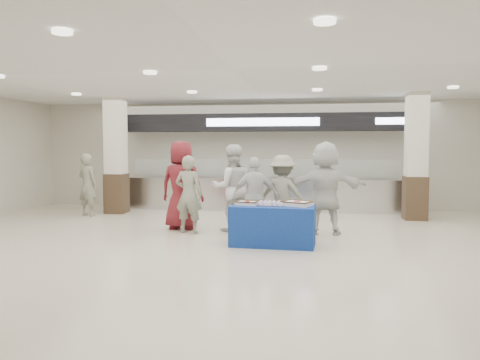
% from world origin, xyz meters
% --- Properties ---
extents(ground, '(14.00, 14.00, 0.00)m').
position_xyz_m(ground, '(0.00, 0.00, 0.00)').
color(ground, beige).
rests_on(ground, ground).
extents(serving_line, '(8.70, 0.85, 2.80)m').
position_xyz_m(serving_line, '(0.00, 5.40, 1.16)').
color(serving_line, silver).
rests_on(serving_line, ground).
extents(column_left, '(0.55, 0.55, 3.20)m').
position_xyz_m(column_left, '(-4.00, 4.20, 1.53)').
color(column_left, '#362618').
rests_on(column_left, ground).
extents(column_right, '(0.55, 0.55, 3.20)m').
position_xyz_m(column_right, '(4.00, 4.20, 1.53)').
color(column_right, '#362618').
rests_on(column_right, ground).
extents(display_table, '(1.59, 0.87, 0.75)m').
position_xyz_m(display_table, '(0.68, 0.51, 0.38)').
color(display_table, navy).
rests_on(display_table, ground).
extents(sheet_cake_left, '(0.45, 0.38, 0.09)m').
position_xyz_m(sheet_cake_left, '(0.19, 0.54, 0.79)').
color(sheet_cake_left, white).
rests_on(sheet_cake_left, display_table).
extents(sheet_cake_right, '(0.62, 0.56, 0.10)m').
position_xyz_m(sheet_cake_right, '(1.13, 0.53, 0.80)').
color(sheet_cake_right, white).
rests_on(sheet_cake_right, display_table).
extents(cupcake_tray, '(0.44, 0.34, 0.07)m').
position_xyz_m(cupcake_tray, '(0.64, 0.54, 0.78)').
color(cupcake_tray, '#BAB9BE').
rests_on(cupcake_tray, display_table).
extents(civilian_maroon, '(1.03, 0.72, 1.99)m').
position_xyz_m(civilian_maroon, '(-1.48, 1.94, 0.99)').
color(civilian_maroon, maroon).
rests_on(civilian_maroon, ground).
extents(soldier_a, '(0.66, 0.48, 1.67)m').
position_xyz_m(soldier_a, '(-1.20, 1.49, 0.83)').
color(soldier_a, gray).
rests_on(soldier_a, ground).
extents(chef_tall, '(1.11, 0.99, 1.90)m').
position_xyz_m(chef_tall, '(-0.34, 1.92, 0.95)').
color(chef_tall, silver).
rests_on(chef_tall, ground).
extents(chef_short, '(1.01, 0.55, 1.64)m').
position_xyz_m(chef_short, '(0.23, 1.45, 0.82)').
color(chef_short, silver).
rests_on(chef_short, ground).
extents(soldier_b, '(1.16, 0.76, 1.67)m').
position_xyz_m(soldier_b, '(0.78, 1.76, 0.84)').
color(soldier_b, gray).
rests_on(soldier_b, ground).
extents(civilian_white, '(1.87, 0.76, 1.96)m').
position_xyz_m(civilian_white, '(1.67, 1.82, 0.98)').
color(civilian_white, silver).
rests_on(civilian_white, ground).
extents(soldier_bg, '(0.71, 0.59, 1.67)m').
position_xyz_m(soldier_bg, '(-4.52, 3.53, 0.84)').
color(soldier_bg, gray).
rests_on(soldier_bg, ground).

